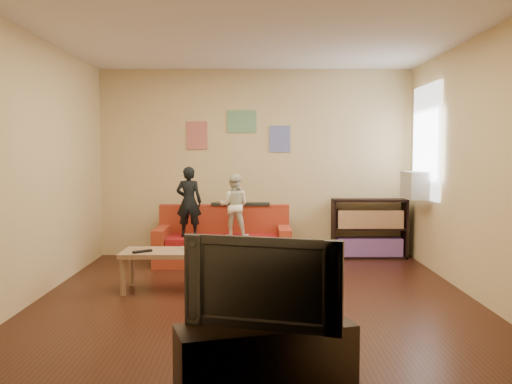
{
  "coord_description": "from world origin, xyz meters",
  "views": [
    {
      "loc": [
        -0.02,
        -5.78,
        1.52
      ],
      "look_at": [
        0.0,
        0.8,
        1.05
      ],
      "focal_mm": 40.0,
      "sensor_mm": 36.0,
      "label": 1
    }
  ],
  "objects_px": {
    "child_a": "(189,202)",
    "file_box": "(300,262)",
    "tv_stand": "(266,358)",
    "coffee_table": "(168,256)",
    "television": "(266,280)",
    "sofa": "(224,243)",
    "bookshelf": "(369,232)",
    "child_b": "(234,206)"
  },
  "relations": [
    {
      "from": "coffee_table",
      "to": "bookshelf",
      "type": "xyz_separation_m",
      "value": [
        2.59,
        1.93,
        -0.0
      ]
    },
    {
      "from": "bookshelf",
      "to": "television",
      "type": "height_order",
      "value": "television"
    },
    {
      "from": "coffee_table",
      "to": "file_box",
      "type": "distance_m",
      "value": 1.78
    },
    {
      "from": "child_a",
      "to": "tv_stand",
      "type": "bearing_deg",
      "value": 109.8
    },
    {
      "from": "coffee_table",
      "to": "child_b",
      "type": "bearing_deg",
      "value": 64.14
    },
    {
      "from": "sofa",
      "to": "tv_stand",
      "type": "xyz_separation_m",
      "value": [
        0.49,
        -4.18,
        -0.06
      ]
    },
    {
      "from": "sofa",
      "to": "coffee_table",
      "type": "height_order",
      "value": "sofa"
    },
    {
      "from": "sofa",
      "to": "television",
      "type": "relative_size",
      "value": 1.81
    },
    {
      "from": "bookshelf",
      "to": "child_a",
      "type": "bearing_deg",
      "value": -168.01
    },
    {
      "from": "child_b",
      "to": "file_box",
      "type": "bearing_deg",
      "value": 154.24
    },
    {
      "from": "tv_stand",
      "to": "television",
      "type": "bearing_deg",
      "value": -16.67
    },
    {
      "from": "child_a",
      "to": "file_box",
      "type": "relative_size",
      "value": 2.37
    },
    {
      "from": "coffee_table",
      "to": "sofa",
      "type": "bearing_deg",
      "value": 71.26
    },
    {
      "from": "bookshelf",
      "to": "television",
      "type": "xyz_separation_m",
      "value": [
        -1.57,
        -4.55,
        0.34
      ]
    },
    {
      "from": "television",
      "to": "coffee_table",
      "type": "bearing_deg",
      "value": 127.75
    },
    {
      "from": "sofa",
      "to": "child_b",
      "type": "relative_size",
      "value": 2.16
    },
    {
      "from": "coffee_table",
      "to": "bookshelf",
      "type": "relative_size",
      "value": 0.93
    },
    {
      "from": "sofa",
      "to": "child_b",
      "type": "distance_m",
      "value": 0.58
    },
    {
      "from": "bookshelf",
      "to": "tv_stand",
      "type": "bearing_deg",
      "value": -109.02
    },
    {
      "from": "file_box",
      "to": "television",
      "type": "bearing_deg",
      "value": -98.12
    },
    {
      "from": "child_a",
      "to": "tv_stand",
      "type": "xyz_separation_m",
      "value": [
        0.95,
        -4.02,
        -0.64
      ]
    },
    {
      "from": "coffee_table",
      "to": "bookshelf",
      "type": "bearing_deg",
      "value": 36.68
    },
    {
      "from": "sofa",
      "to": "coffee_table",
      "type": "xyz_separation_m",
      "value": [
        -0.53,
        -1.56,
        0.11
      ]
    },
    {
      "from": "child_a",
      "to": "file_box",
      "type": "height_order",
      "value": "child_a"
    },
    {
      "from": "sofa",
      "to": "coffee_table",
      "type": "bearing_deg",
      "value": -108.74
    },
    {
      "from": "tv_stand",
      "to": "sofa",
      "type": "bearing_deg",
      "value": 80.06
    },
    {
      "from": "file_box",
      "to": "tv_stand",
      "type": "xyz_separation_m",
      "value": [
        -0.5,
        -3.51,
        0.07
      ]
    },
    {
      "from": "file_box",
      "to": "tv_stand",
      "type": "height_order",
      "value": "tv_stand"
    },
    {
      "from": "coffee_table",
      "to": "television",
      "type": "distance_m",
      "value": 2.83
    },
    {
      "from": "sofa",
      "to": "child_b",
      "type": "xyz_separation_m",
      "value": [
        0.15,
        -0.16,
        0.53
      ]
    },
    {
      "from": "coffee_table",
      "to": "television",
      "type": "bearing_deg",
      "value": -68.7
    },
    {
      "from": "coffee_table",
      "to": "tv_stand",
      "type": "bearing_deg",
      "value": -68.7
    },
    {
      "from": "child_a",
      "to": "coffee_table",
      "type": "relative_size",
      "value": 0.96
    },
    {
      "from": "sofa",
      "to": "bookshelf",
      "type": "relative_size",
      "value": 1.73
    },
    {
      "from": "child_b",
      "to": "tv_stand",
      "type": "relative_size",
      "value": 0.74
    },
    {
      "from": "child_a",
      "to": "child_b",
      "type": "xyz_separation_m",
      "value": [
        0.6,
        0.0,
        -0.05
      ]
    },
    {
      "from": "file_box",
      "to": "bookshelf",
      "type": "bearing_deg",
      "value": 44.29
    },
    {
      "from": "child_a",
      "to": "bookshelf",
      "type": "relative_size",
      "value": 0.89
    },
    {
      "from": "television",
      "to": "file_box",
      "type": "bearing_deg",
      "value": 98.34
    },
    {
      "from": "child_a",
      "to": "child_b",
      "type": "bearing_deg",
      "value": -173.45
    },
    {
      "from": "bookshelf",
      "to": "tv_stand",
      "type": "xyz_separation_m",
      "value": [
        -1.57,
        -4.55,
        -0.16
      ]
    },
    {
      "from": "coffee_table",
      "to": "file_box",
      "type": "relative_size",
      "value": 2.47
    }
  ]
}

